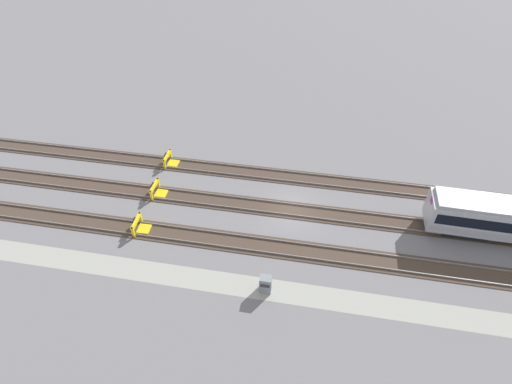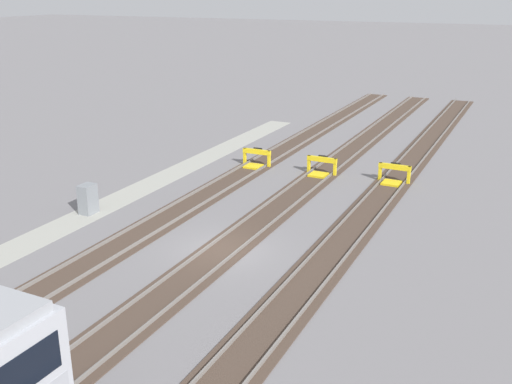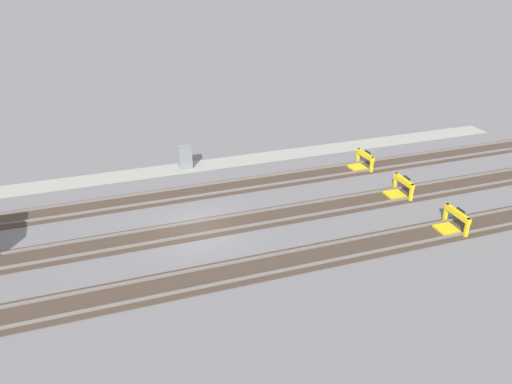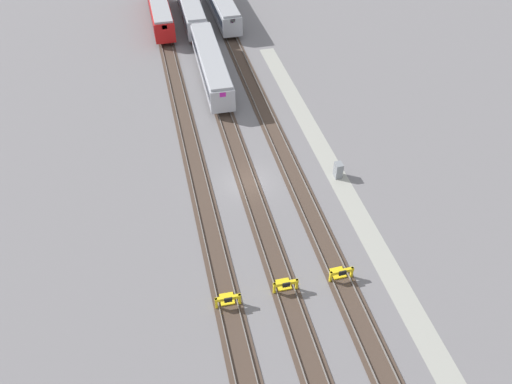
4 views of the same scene
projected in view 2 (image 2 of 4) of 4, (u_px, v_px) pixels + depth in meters
The scene contains 9 objects.
ground_plane at pixel (224, 251), 27.54m from camera, with size 400.00×400.00×0.00m, color slate.
service_walkway at pixel (75, 220), 31.14m from camera, with size 54.00×2.00×0.01m, color #9E9E93.
rail_track_nearest at pixel (141, 233), 29.42m from camera, with size 90.00×2.24×0.21m.
rail_track_near_inner at pixel (224, 250), 27.53m from camera, with size 90.00×2.24×0.21m.
rail_track_middle at pixel (319, 269), 25.63m from camera, with size 90.00×2.24×0.21m.
bumper_stop_nearest_track at pixel (255, 159), 40.34m from camera, with size 1.36×2.01×1.22m.
bumper_stop_near_inner_track at pixel (320, 168), 38.51m from camera, with size 1.36×2.00×1.22m.
bumper_stop_middle_track at pixel (393, 175), 36.89m from camera, with size 1.36×2.01×1.22m.
electrical_cabinet at pixel (88, 199), 31.89m from camera, with size 0.90×0.73×1.60m.
Camera 2 is at (22.08, 12.24, 11.43)m, focal length 42.00 mm.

